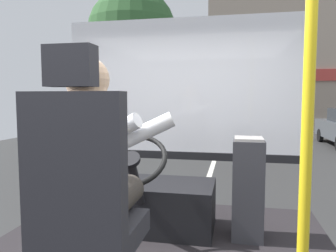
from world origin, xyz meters
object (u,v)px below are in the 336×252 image
steering_console (149,203)px  handrail_pole (308,115)px  fare_box (248,188)px  driver_seat (85,209)px  bus_driver (94,161)px

steering_console → handrail_pole: bearing=-53.8°
steering_console → fare_box: 0.84m
driver_seat → fare_box: driver_seat is taller
steering_console → handrail_pole: handrail_pole is taller
driver_seat → fare_box: bearing=55.3°
bus_driver → fare_box: 1.40m
driver_seat → bus_driver: (-0.00, 0.12, 0.21)m
steering_console → fare_box: (0.82, -0.02, 0.18)m
steering_console → driver_seat: bearing=-90.0°
handrail_pole → fare_box: (-0.15, 1.31, -0.66)m
bus_driver → fare_box: bus_driver is taller
driver_seat → bus_driver: size_ratio=1.63×
bus_driver → driver_seat: bearing=-90.0°
driver_seat → bus_driver: bearing=90.0°
handrail_pole → fare_box: bearing=96.7°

